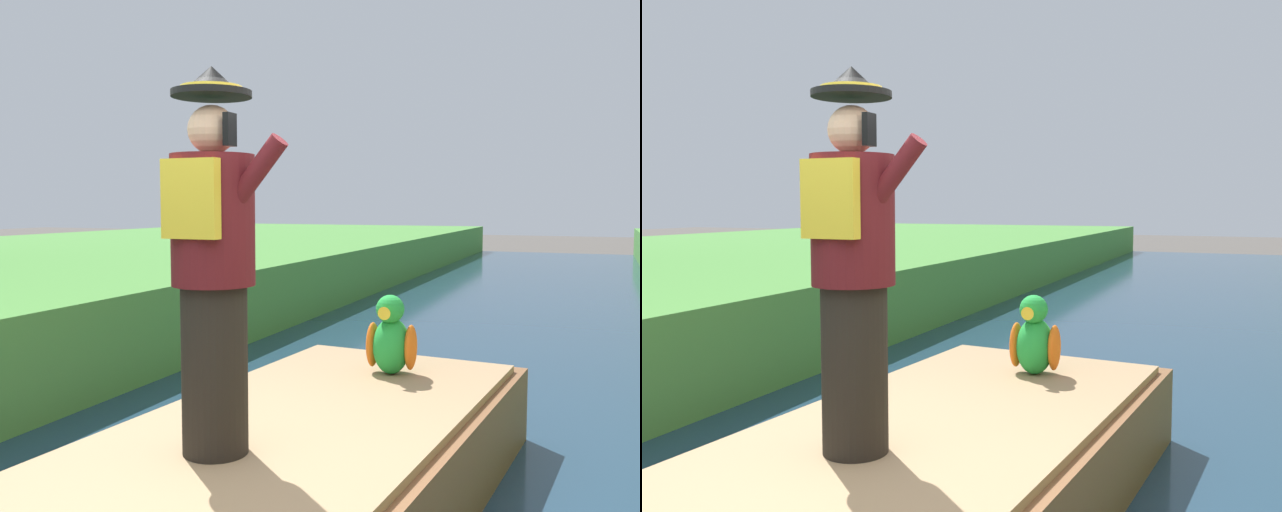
# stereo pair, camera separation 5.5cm
# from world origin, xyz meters

# --- Properties ---
(boat) EXTENTS (2.14, 4.33, 0.61)m
(boat) POSITION_xyz_m (0.00, 0.82, 0.40)
(boat) COLOR brown
(boat) RESTS_ON canal_water
(person_pirate) EXTENTS (0.61, 0.42, 1.85)m
(person_pirate) POSITION_xyz_m (-0.14, 0.27, 1.64)
(person_pirate) COLOR black
(person_pirate) RESTS_ON boat
(parrot_plush) EXTENTS (0.36, 0.35, 0.57)m
(parrot_plush) POSITION_xyz_m (0.20, 2.08, 0.95)
(parrot_plush) COLOR green
(parrot_plush) RESTS_ON boat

